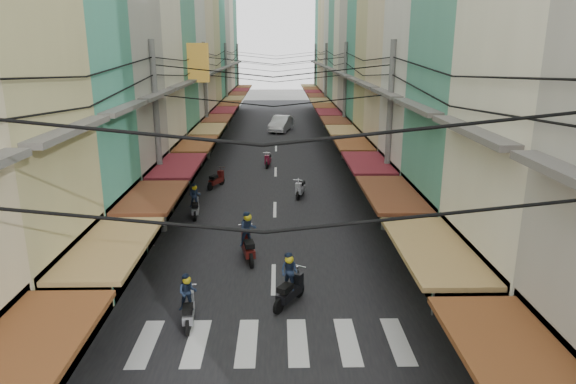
{
  "coord_description": "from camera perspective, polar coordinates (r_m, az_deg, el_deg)",
  "views": [
    {
      "loc": [
        0.2,
        -18.55,
        7.94
      ],
      "look_at": [
        0.6,
        2.7,
        1.87
      ],
      "focal_mm": 32.0,
      "sensor_mm": 36.0,
      "label": 1
    }
  ],
  "objects": [
    {
      "name": "ground",
      "position": [
        20.17,
        -1.57,
        -7.24
      ],
      "size": [
        160.0,
        160.0,
        0.0
      ],
      "primitive_type": "plane",
      "color": "slate",
      "rests_on": "ground"
    },
    {
      "name": "road",
      "position": [
        39.35,
        -1.35,
        4.31
      ],
      "size": [
        10.0,
        80.0,
        0.02
      ],
      "primitive_type": "cube",
      "color": "black",
      "rests_on": "ground"
    },
    {
      "name": "sidewalk_left",
      "position": [
        39.92,
        -10.75,
        4.23
      ],
      "size": [
        3.0,
        80.0,
        0.06
      ],
      "primitive_type": "cube",
      "color": "slate",
      "rests_on": "ground"
    },
    {
      "name": "sidewalk_right",
      "position": [
        39.85,
        8.06,
        4.33
      ],
      "size": [
        3.0,
        80.0,
        0.06
      ],
      "primitive_type": "cube",
      "color": "slate",
      "rests_on": "ground"
    },
    {
      "name": "crosswalk",
      "position": [
        14.83,
        -1.76,
        -16.31
      ],
      "size": [
        7.55,
        2.4,
        0.01
      ],
      "color": "silver",
      "rests_on": "ground"
    },
    {
      "name": "building_row_left",
      "position": [
        36.08,
        -14.86,
        18.36
      ],
      "size": [
        7.8,
        67.67,
        23.7
      ],
      "color": "beige",
      "rests_on": "ground"
    },
    {
      "name": "building_row_right",
      "position": [
        35.86,
        11.93,
        17.96
      ],
      "size": [
        7.8,
        68.98,
        22.59
      ],
      "color": "teal",
      "rests_on": "ground"
    },
    {
      "name": "utility_poles",
      "position": [
        33.59,
        -1.46,
        13.63
      ],
      "size": [
        10.2,
        66.13,
        8.2
      ],
      "color": "slate",
      "rests_on": "ground"
    },
    {
      "name": "white_car",
      "position": [
        49.87,
        -0.78,
        6.77
      ],
      "size": [
        5.51,
        3.19,
        1.83
      ],
      "primitive_type": "imported",
      "rotation": [
        0.0,
        0.0,
        -0.24
      ],
      "color": "white",
      "rests_on": "ground"
    },
    {
      "name": "bicycle",
      "position": [
        19.07,
        21.08,
        -9.81
      ],
      "size": [
        1.76,
        0.91,
        1.15
      ],
      "primitive_type": "imported",
      "rotation": [
        0.0,
        0.0,
        1.4
      ],
      "color": "black",
      "rests_on": "ground"
    },
    {
      "name": "moving_scooters",
      "position": [
        22.2,
        -4.89,
        -3.65
      ],
      "size": [
        5.59,
        22.28,
        1.93
      ],
      "color": "black",
      "rests_on": "ground"
    },
    {
      "name": "parked_scooters",
      "position": [
        16.85,
        13.22,
        -10.83
      ],
      "size": [
        13.17,
        14.55,
        1.0
      ],
      "color": "black",
      "rests_on": "ground"
    },
    {
      "name": "pedestrians",
      "position": [
        21.74,
        -13.97,
        -3.13
      ],
      "size": [
        12.49,
        22.55,
        2.2
      ],
      "color": "black",
      "rests_on": "ground"
    },
    {
      "name": "market_umbrella",
      "position": [
        13.9,
        27.78,
        -11.47
      ],
      "size": [
        2.12,
        2.12,
        2.24
      ],
      "color": "#B2B2B7",
      "rests_on": "ground"
    },
    {
      "name": "traffic_sign",
      "position": [
        15.77,
        16.23,
        -5.97
      ],
      "size": [
        0.1,
        0.67,
        3.04
      ],
      "color": "slate",
      "rests_on": "ground"
    }
  ]
}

